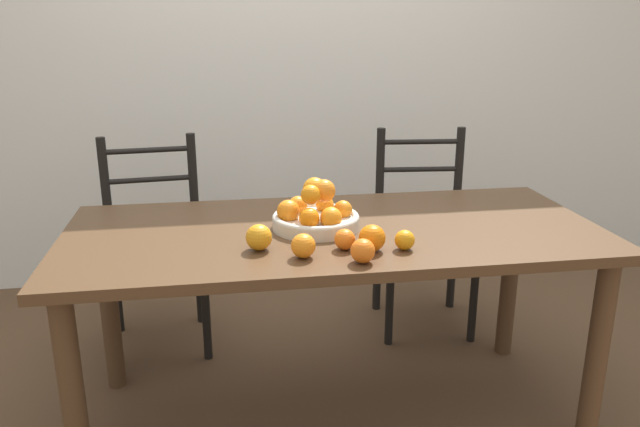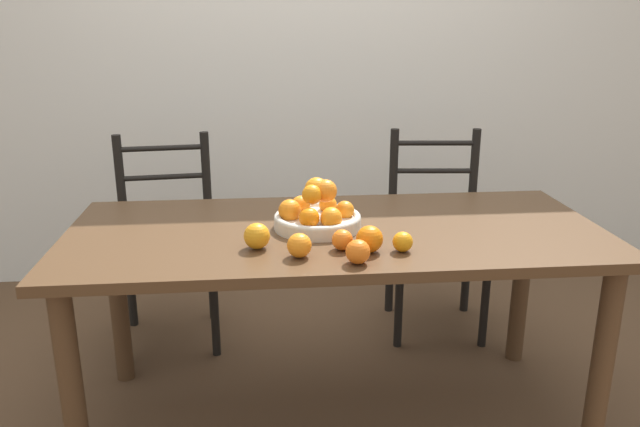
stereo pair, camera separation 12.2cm
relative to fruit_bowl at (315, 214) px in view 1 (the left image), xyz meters
The scene contains 12 objects.
ground_plane 0.78m from the fruit_bowl, ahead, with size 12.00×12.00×0.00m, color brown.
wall_back 1.50m from the fruit_bowl, 87.42° to the left, with size 8.00×0.06×2.60m.
dining_table 0.16m from the fruit_bowl, ahead, with size 1.81×0.81×0.73m.
fruit_bowl is the anchor object (origin of this frame).
orange_loose_0 0.27m from the fruit_bowl, 106.37° to the right, with size 0.07×0.07×0.07m.
orange_loose_1 0.34m from the fruit_bowl, 74.99° to the right, with size 0.07×0.07×0.07m.
orange_loose_2 0.34m from the fruit_bowl, 45.68° to the right, with size 0.06×0.06×0.06m.
orange_loose_3 0.28m from the fruit_bowl, 59.96° to the right, with size 0.08×0.08×0.08m.
orange_loose_4 0.27m from the fruit_bowl, 138.94° to the right, with size 0.08×0.08×0.08m.
orange_loose_5 0.22m from the fruit_bowl, 74.78° to the right, with size 0.07×0.07×0.07m.
chair_left 0.96m from the fruit_bowl, 132.42° to the left, with size 0.46×0.44×0.92m.
chair_right 0.96m from the fruit_bowl, 47.43° to the left, with size 0.46×0.44×0.92m.
Camera 1 is at (-0.37, -1.97, 1.40)m, focal length 35.00 mm.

